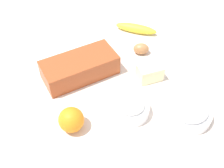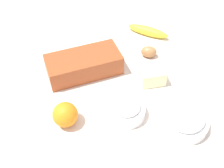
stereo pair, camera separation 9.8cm
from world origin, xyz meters
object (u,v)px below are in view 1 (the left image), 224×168
flour_bowl (130,107)px  loaf_pan (80,67)px  butter_block (150,73)px  egg_near_butter (141,49)px  banana (136,28)px  orange_fruit (71,120)px  sugar_bowl (189,111)px

flour_bowl → loaf_pan: bearing=108.7°
loaf_pan → butter_block: size_ratio=3.17×
flour_bowl → egg_near_butter: bearing=53.2°
loaf_pan → flour_bowl: loaf_pan is taller
banana → butter_block: (-0.10, -0.28, 0.01)m
egg_near_butter → orange_fruit: bearing=-149.8°
orange_fruit → egg_near_butter: bearing=30.2°
flour_bowl → egg_near_butter: flour_bowl is taller
loaf_pan → egg_near_butter: 0.28m
loaf_pan → banana: bearing=21.7°
loaf_pan → sugar_bowl: loaf_pan is taller
loaf_pan → flour_bowl: (0.08, -0.25, -0.01)m
flour_bowl → butter_block: (0.15, 0.11, 0.00)m
loaf_pan → sugar_bowl: 0.43m
flour_bowl → egg_near_butter: size_ratio=1.97×
loaf_pan → orange_fruit: bearing=-120.5°
sugar_bowl → orange_fruit: 0.38m
sugar_bowl → banana: 0.50m
loaf_pan → butter_block: loaf_pan is taller
flour_bowl → sugar_bowl: 0.19m
flour_bowl → sugar_bowl: size_ratio=0.83×
egg_near_butter → sugar_bowl: bearing=-94.5°
orange_fruit → sugar_bowl: bearing=-19.8°
loaf_pan → butter_block: 0.27m
sugar_bowl → banana: (0.08, 0.50, -0.01)m
banana → butter_block: size_ratio=2.11×
loaf_pan → sugar_bowl: (0.25, -0.35, -0.01)m
orange_fruit → butter_block: 0.35m
orange_fruit → egg_near_butter: (0.39, 0.23, -0.02)m
orange_fruit → butter_block: orange_fruit is taller
flour_bowl → banana: (0.25, 0.40, -0.01)m
loaf_pan → egg_near_butter: (0.28, 0.01, -0.02)m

